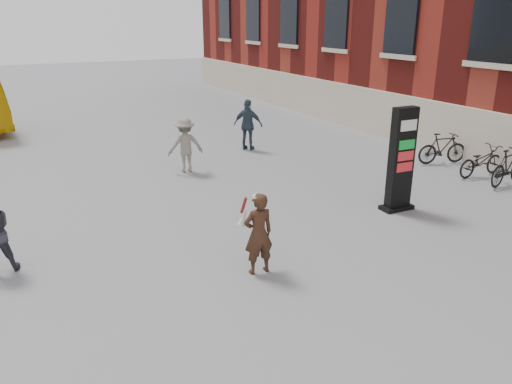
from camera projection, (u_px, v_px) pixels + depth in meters
name	position (u px, v px, depth m)	size (l,w,h in m)	color
ground	(284.00, 288.00, 8.85)	(100.00, 100.00, 0.00)	#9E9EA3
info_pylon	(401.00, 160.00, 12.07)	(0.83, 0.44, 2.56)	black
woman	(258.00, 233.00, 9.16)	(0.60, 0.54, 1.58)	#362113
pedestrian_b	(185.00, 145.00, 15.27)	(1.09, 0.63, 1.69)	gray
pedestrian_c	(248.00, 125.00, 17.79)	(1.06, 0.44, 1.82)	#30414E
bike_5	(509.00, 167.00, 14.17)	(0.50, 1.77, 1.07)	black
bike_6	(481.00, 161.00, 14.97)	(0.61, 1.75, 0.92)	black
bike_7	(442.00, 148.00, 16.23)	(0.48, 1.69, 1.02)	black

